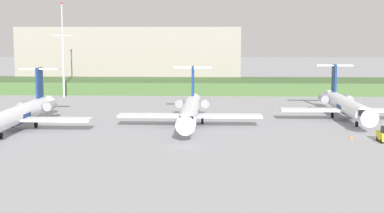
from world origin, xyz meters
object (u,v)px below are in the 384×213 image
(regional_jet_second, at_px, (190,110))
(antenna_mast, at_px, (63,58))
(regional_jet_nearest, at_px, (20,113))
(regional_jet_third, at_px, (346,105))
(safety_cone_front_marker, at_px, (351,137))

(regional_jet_second, height_order, antenna_mast, antenna_mast)
(regional_jet_nearest, distance_m, antenna_mast, 46.08)
(antenna_mast, bearing_deg, regional_jet_nearest, -83.54)
(regional_jet_third, height_order, antenna_mast, antenna_mast)
(regional_jet_nearest, bearing_deg, regional_jet_second, 10.81)
(regional_jet_third, distance_m, safety_cone_front_marker, 18.90)
(regional_jet_third, relative_size, safety_cone_front_marker, 56.36)
(regional_jet_nearest, bearing_deg, safety_cone_front_marker, -6.50)
(regional_jet_second, distance_m, regional_jet_third, 27.76)
(regional_jet_nearest, height_order, safety_cone_front_marker, regional_jet_nearest)
(regional_jet_third, relative_size, antenna_mast, 1.41)
(regional_jet_nearest, xyz_separation_m, regional_jet_third, (52.87, 12.82, 0.00))
(antenna_mast, bearing_deg, safety_cone_front_marker, -42.97)
(antenna_mast, bearing_deg, regional_jet_second, -52.11)
(regional_jet_second, bearing_deg, regional_jet_third, 16.35)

